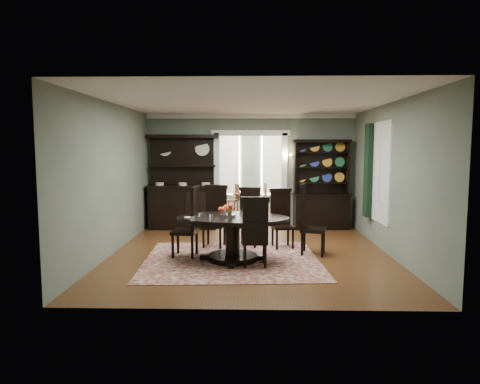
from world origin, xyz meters
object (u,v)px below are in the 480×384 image
at_px(sideboard, 183,196).
at_px(parlor_table, 245,201).
at_px(dining_table, 232,230).
at_px(welsh_dresser, 321,196).

distance_m(sideboard, parlor_table, 2.68).
xyz_separation_m(sideboard, parlor_table, (1.60, 2.11, -0.39)).
height_order(dining_table, sideboard, sideboard).
relative_size(dining_table, parlor_table, 2.92).
bearing_deg(welsh_dresser, sideboard, 177.47).
bearing_deg(dining_table, welsh_dresser, 62.68).
relative_size(welsh_dresser, parlor_table, 3.03).
height_order(welsh_dresser, parlor_table, welsh_dresser).
relative_size(sideboard, welsh_dresser, 1.05).
relative_size(dining_table, sideboard, 0.91).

